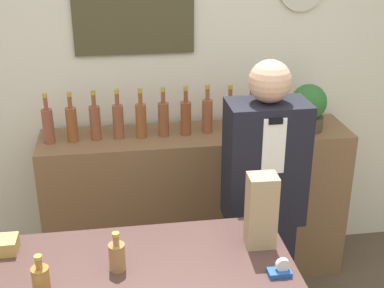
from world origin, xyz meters
The scene contains 20 objects.
back_wall centered at (0.00, 2.00, 1.35)m, with size 5.20×0.09×2.70m.
back_shelf centered at (0.16, 1.73, 0.50)m, with size 1.92×0.43×1.01m.
shopkeeper centered at (0.42, 1.11, 0.80)m, with size 0.41×0.26×1.61m.
potted_plant centered at (0.85, 1.69, 1.15)m, with size 0.22×0.22×0.29m.
paper_bag centered at (0.25, 0.58, 1.11)m, with size 0.12×0.11×0.33m.
tape_dispenser centered at (0.27, 0.36, 0.97)m, with size 0.09×0.06×0.07m.
gift_box centered at (-0.83, 0.68, 0.98)m, with size 0.14×0.10×0.06m.
counter_bottle_1 centered at (-0.63, 0.38, 1.01)m, with size 0.07×0.07×0.17m.
counter_bottle_2 centered at (-0.35, 0.49, 1.01)m, with size 0.07×0.07×0.17m.
shelf_bottle_0 centered at (-0.72, 1.71, 1.12)m, with size 0.07×0.07×0.31m.
shelf_bottle_1 centered at (-0.59, 1.71, 1.12)m, with size 0.07×0.07×0.31m.
shelf_bottle_2 centered at (-0.45, 1.72, 1.12)m, with size 0.07×0.07×0.31m.
shelf_bottle_3 centered at (-0.32, 1.72, 1.12)m, with size 0.07×0.07×0.31m.
shelf_bottle_4 centered at (-0.18, 1.72, 1.12)m, with size 0.07×0.07×0.31m.
shelf_bottle_5 centered at (-0.04, 1.72, 1.12)m, with size 0.07×0.07×0.31m.
shelf_bottle_6 centered at (0.09, 1.72, 1.12)m, with size 0.07×0.07×0.31m.
shelf_bottle_7 centered at (0.23, 1.74, 1.12)m, with size 0.07×0.07×0.31m.
shelf_bottle_8 centered at (0.36, 1.72, 1.12)m, with size 0.07×0.07×0.31m.
shelf_bottle_9 centered at (0.50, 1.73, 1.12)m, with size 0.07×0.07×0.31m.
shelf_bottle_10 centered at (0.63, 1.74, 1.12)m, with size 0.07×0.07×0.31m.
Camera 1 is at (-0.33, -1.29, 2.24)m, focal length 50.00 mm.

